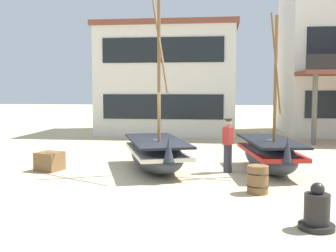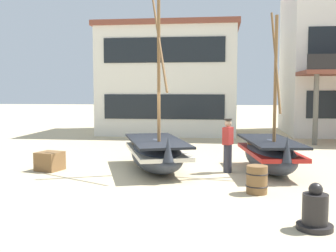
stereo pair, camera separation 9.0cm
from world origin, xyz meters
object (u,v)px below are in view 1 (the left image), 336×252
fishing_boat_centre_large (156,153)px  harbor_building_main (169,80)px  fisherman_by_hull (228,146)px  wooden_barrel (258,179)px  capstan_winch (317,211)px  cargo_crate (50,161)px  fishing_boat_near_left (270,154)px

fishing_boat_centre_large → harbor_building_main: harbor_building_main is taller
fisherman_by_hull → wooden_barrel: (0.68, -2.55, -0.48)m
fisherman_by_hull → capstan_winch: size_ratio=1.92×
wooden_barrel → cargo_crate: bearing=161.2°
fisherman_by_hull → harbor_building_main: size_ratio=0.21×
cargo_crate → harbor_building_main: (2.34, 12.47, 2.90)m
fisherman_by_hull → capstan_winch: fisherman_by_hull is taller
fishing_boat_near_left → capstan_winch: 5.34m
wooden_barrel → harbor_building_main: bearing=105.2°
capstan_winch → cargo_crate: size_ratio=1.23×
fishing_boat_near_left → wooden_barrel: bearing=-102.8°
fishing_boat_near_left → fisherman_by_hull: 1.36m
fishing_boat_centre_large → harbor_building_main: size_ratio=0.71×
harbor_building_main → fishing_boat_centre_large: bearing=-85.1°
fisherman_by_hull → harbor_building_main: (-3.30, 12.07, 2.37)m
fisherman_by_hull → wooden_barrel: bearing=-75.1°
fishing_boat_centre_large → capstan_winch: fishing_boat_centre_large is taller
fishing_boat_near_left → fishing_boat_centre_large: 3.58m
harbor_building_main → cargo_crate: bearing=-100.6°
harbor_building_main → fishing_boat_near_left: bearing=-68.7°
fisherman_by_hull → capstan_winch: 5.35m
capstan_winch → fishing_boat_near_left: bearing=92.1°
capstan_winch → fisherman_by_hull: bearing=106.4°
fishing_boat_centre_large → wooden_barrel: size_ratio=8.29×
fishing_boat_centre_large → fisherman_by_hull: size_ratio=3.44×
capstan_winch → cargo_crate: bearing=146.6°
fisherman_by_hull → harbor_building_main: 12.74m
capstan_winch → wooden_barrel: bearing=108.0°
fishing_boat_centre_large → cargo_crate: size_ratio=8.12×
harbor_building_main → fisherman_by_hull: bearing=-74.7°
fisherman_by_hull → harbor_building_main: bearing=105.3°
cargo_crate → harbor_building_main: 13.02m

